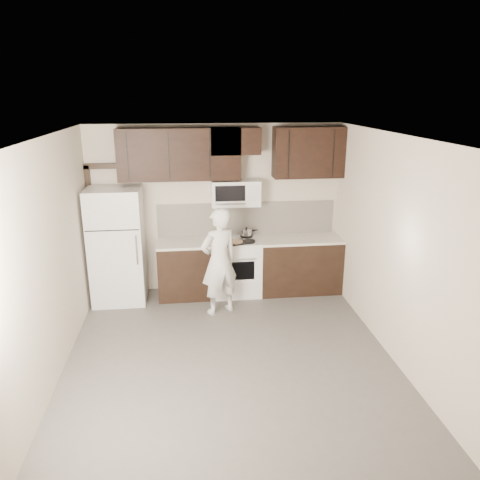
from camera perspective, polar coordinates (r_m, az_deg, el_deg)
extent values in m
plane|color=#555250|center=(6.02, -1.27, -14.01)|extent=(4.50, 4.50, 0.00)
plane|color=beige|center=(7.59, -2.97, 3.80)|extent=(4.00, 0.00, 4.00)
plane|color=white|center=(5.15, -1.48, 12.50)|extent=(4.50, 4.50, 0.00)
cube|color=black|center=(7.56, -6.61, -3.64)|extent=(0.87, 0.62, 0.87)
cube|color=black|center=(7.77, 7.21, -3.06)|extent=(1.32, 0.62, 0.87)
cube|color=silver|center=(7.41, -6.73, -0.36)|extent=(0.87, 0.64, 0.04)
cube|color=silver|center=(7.62, 7.34, 0.15)|extent=(1.32, 0.64, 0.04)
cube|color=silver|center=(7.59, -0.44, -3.33)|extent=(0.76, 0.62, 0.89)
cube|color=silver|center=(7.44, -0.45, -0.06)|extent=(0.76, 0.62, 0.02)
cube|color=black|center=(7.29, -0.18, -3.78)|extent=(0.50, 0.01, 0.30)
cylinder|color=silver|center=(7.19, -0.15, -2.40)|extent=(0.55, 0.02, 0.02)
cylinder|color=black|center=(7.28, -1.73, -0.28)|extent=(0.20, 0.20, 0.03)
cylinder|color=black|center=(7.31, 1.08, -0.18)|extent=(0.20, 0.20, 0.03)
cylinder|color=black|center=(7.56, -1.93, 0.41)|extent=(0.20, 0.20, 0.03)
cylinder|color=black|center=(7.60, 0.78, 0.51)|extent=(0.20, 0.20, 0.03)
cube|color=silver|center=(7.67, 0.79, 2.66)|extent=(2.90, 0.02, 0.54)
cube|color=black|center=(7.24, -7.41, 10.34)|extent=(1.85, 0.35, 0.78)
cube|color=black|center=(7.49, 8.34, 10.53)|extent=(1.10, 0.35, 0.78)
cube|color=black|center=(7.26, -0.60, 12.00)|extent=(0.76, 0.35, 0.40)
cube|color=silver|center=(7.37, -0.57, 5.79)|extent=(0.76, 0.38, 0.40)
cube|color=black|center=(7.16, -1.20, 5.69)|extent=(0.46, 0.01, 0.24)
cube|color=silver|center=(7.20, 1.67, 5.75)|extent=(0.18, 0.01, 0.24)
cylinder|color=silver|center=(7.17, -1.17, 4.40)|extent=(0.46, 0.02, 0.02)
cube|color=silver|center=(7.43, -14.73, -0.68)|extent=(0.80, 0.72, 1.80)
cube|color=black|center=(6.99, -15.33, 1.12)|extent=(0.77, 0.01, 0.02)
cylinder|color=silver|center=(7.01, -12.50, -1.19)|extent=(0.03, 0.03, 0.45)
cube|color=black|center=(7.76, -17.50, 1.01)|extent=(0.08, 0.08, 2.10)
cube|color=black|center=(7.51, -16.64, 8.62)|extent=(0.50, 0.08, 0.08)
cylinder|color=silver|center=(7.58, 0.78, 0.87)|extent=(0.17, 0.17, 0.13)
sphere|color=black|center=(7.56, 0.78, 1.46)|extent=(0.04, 0.04, 0.04)
cylinder|color=black|center=(7.64, 1.63, 1.15)|extent=(0.16, 0.08, 0.02)
cube|color=black|center=(7.27, -0.62, -0.32)|extent=(0.43, 0.37, 0.02)
cylinder|color=beige|center=(7.27, -0.62, -0.18)|extent=(0.31, 0.31, 0.02)
imported|color=silver|center=(6.82, -2.57, -2.63)|extent=(0.69, 0.60, 1.61)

